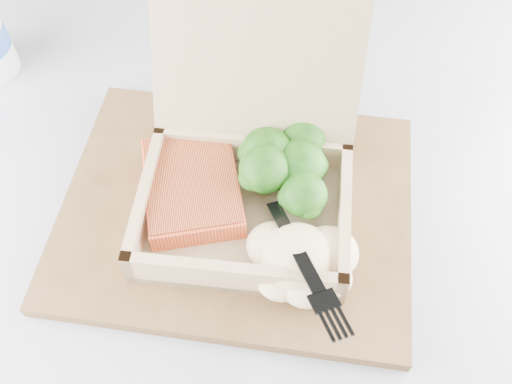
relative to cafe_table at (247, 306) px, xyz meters
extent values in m
plane|color=#9C9CA1|center=(-0.50, 0.30, -0.55)|extent=(4.00, 4.00, 0.00)
cylinder|color=black|center=(0.00, 0.00, -0.20)|extent=(0.08, 0.08, 0.72)
cube|color=#9A9BA3|center=(0.00, 0.00, 0.18)|extent=(0.99, 0.99, 0.03)
cube|color=brown|center=(0.00, 0.02, 0.20)|extent=(0.41, 0.37, 0.01)
cube|color=#9D8B5E|center=(0.00, 0.00, 0.21)|extent=(0.23, 0.20, 0.01)
cube|color=tan|center=(-0.09, 0.03, 0.23)|extent=(0.06, 0.15, 0.04)
cube|color=tan|center=(0.09, -0.03, 0.23)|extent=(0.06, 0.15, 0.04)
cube|color=tan|center=(-0.02, -0.07, 0.23)|extent=(0.19, 0.07, 0.04)
cube|color=tan|center=(0.02, 0.07, 0.23)|extent=(0.19, 0.07, 0.04)
cube|color=#9D8B5E|center=(0.03, 0.10, 0.31)|extent=(0.21, 0.13, 0.14)
cube|color=#F85230|center=(-0.04, 0.03, 0.23)|extent=(0.09, 0.12, 0.02)
ellipsoid|color=beige|center=(0.04, -0.06, 0.24)|extent=(0.11, 0.09, 0.04)
cube|color=black|center=(0.03, 0.00, 0.25)|extent=(0.02, 0.11, 0.03)
cube|color=black|center=(0.04, -0.08, 0.25)|extent=(0.03, 0.05, 0.01)
cube|color=white|center=(0.06, 0.21, 0.19)|extent=(0.15, 0.18, 0.00)
camera|label=1|loc=(-0.05, -0.28, 0.68)|focal=40.00mm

